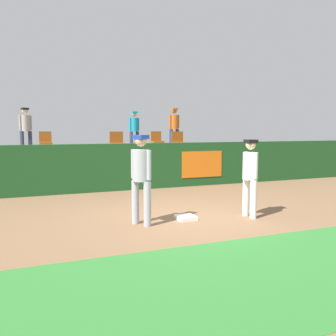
{
  "coord_description": "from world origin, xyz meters",
  "views": [
    {
      "loc": [
        -3.1,
        -6.89,
        1.89
      ],
      "look_at": [
        0.04,
        0.87,
        1.0
      ],
      "focal_mm": 38.38,
      "sensor_mm": 36.0,
      "label": 1
    }
  ],
  "objects_px": {
    "first_base": "(186,218)",
    "seat_back_left": "(46,141)",
    "spectator_capped": "(134,128)",
    "spectator_hooded": "(174,126)",
    "spectator_casual": "(26,127)",
    "seat_back_right": "(157,140)",
    "player_runner_visitor": "(141,173)",
    "player_fielder_home": "(250,173)",
    "seat_front_right": "(179,141)",
    "seat_front_center": "(117,142)"
  },
  "relations": [
    {
      "from": "first_base",
      "to": "seat_back_left",
      "type": "bearing_deg",
      "value": 107.68
    },
    {
      "from": "first_base",
      "to": "spectator_capped",
      "type": "xyz_separation_m",
      "value": [
        1.33,
        8.19,
        1.93
      ]
    },
    {
      "from": "seat_back_right",
      "to": "spectator_casual",
      "type": "distance_m",
      "value": 5.16
    },
    {
      "from": "first_base",
      "to": "player_fielder_home",
      "type": "bearing_deg",
      "value": -12.34
    },
    {
      "from": "player_fielder_home",
      "to": "spectator_capped",
      "type": "xyz_separation_m",
      "value": [
        -0.05,
        8.49,
        1.0
      ]
    },
    {
      "from": "seat_back_left",
      "to": "spectator_capped",
      "type": "relative_size",
      "value": 0.5
    },
    {
      "from": "first_base",
      "to": "spectator_capped",
      "type": "height_order",
      "value": "spectator_capped"
    },
    {
      "from": "player_runner_visitor",
      "to": "seat_back_right",
      "type": "bearing_deg",
      "value": 127.18
    },
    {
      "from": "seat_front_right",
      "to": "spectator_casual",
      "type": "distance_m",
      "value": 5.82
    },
    {
      "from": "first_base",
      "to": "spectator_hooded",
      "type": "distance_m",
      "value": 9.27
    },
    {
      "from": "spectator_casual",
      "to": "seat_back_right",
      "type": "bearing_deg",
      "value": 154.88
    },
    {
      "from": "first_base",
      "to": "player_runner_visitor",
      "type": "bearing_deg",
      "value": -176.99
    },
    {
      "from": "seat_front_right",
      "to": "seat_back_right",
      "type": "height_order",
      "value": "same"
    },
    {
      "from": "seat_front_center",
      "to": "seat_back_right",
      "type": "bearing_deg",
      "value": 39.95
    },
    {
      "from": "seat_back_left",
      "to": "seat_front_right",
      "type": "distance_m",
      "value": 4.97
    },
    {
      "from": "seat_back_left",
      "to": "seat_back_right",
      "type": "relative_size",
      "value": 1.0
    },
    {
      "from": "spectator_casual",
      "to": "player_fielder_home",
      "type": "bearing_deg",
      "value": 99.04
    },
    {
      "from": "player_runner_visitor",
      "to": "spectator_casual",
      "type": "distance_m",
      "value": 8.28
    },
    {
      "from": "seat_front_center",
      "to": "spectator_capped",
      "type": "height_order",
      "value": "spectator_capped"
    },
    {
      "from": "first_base",
      "to": "spectator_casual",
      "type": "bearing_deg",
      "value": 110.91
    },
    {
      "from": "spectator_hooded",
      "to": "spectator_casual",
      "type": "xyz_separation_m",
      "value": [
        -6.32,
        -0.5,
        -0.09
      ]
    },
    {
      "from": "player_fielder_home",
      "to": "spectator_hooded",
      "type": "bearing_deg",
      "value": 170.1
    },
    {
      "from": "player_runner_visitor",
      "to": "spectator_capped",
      "type": "height_order",
      "value": "spectator_capped"
    },
    {
      "from": "spectator_hooded",
      "to": "spectator_casual",
      "type": "height_order",
      "value": "spectator_hooded"
    },
    {
      "from": "player_fielder_home",
      "to": "spectator_capped",
      "type": "relative_size",
      "value": 1.0
    },
    {
      "from": "spectator_capped",
      "to": "seat_back_left",
      "type": "bearing_deg",
      "value": 2.53
    },
    {
      "from": "seat_front_right",
      "to": "seat_front_center",
      "type": "height_order",
      "value": "same"
    },
    {
      "from": "seat_front_right",
      "to": "spectator_capped",
      "type": "relative_size",
      "value": 0.5
    },
    {
      "from": "first_base",
      "to": "seat_back_left",
      "type": "height_order",
      "value": "seat_back_left"
    },
    {
      "from": "seat_back_right",
      "to": "seat_front_center",
      "type": "bearing_deg",
      "value": -140.05
    },
    {
      "from": "player_runner_visitor",
      "to": "seat_back_right",
      "type": "distance_m",
      "value": 8.06
    },
    {
      "from": "player_runner_visitor",
      "to": "seat_back_left",
      "type": "xyz_separation_m",
      "value": [
        -1.36,
        7.44,
        0.43
      ]
    },
    {
      "from": "first_base",
      "to": "player_runner_visitor",
      "type": "distance_m",
      "value": 1.41
    },
    {
      "from": "player_runner_visitor",
      "to": "seat_back_right",
      "type": "xyz_separation_m",
      "value": [
        3.07,
        7.44,
        0.43
      ]
    },
    {
      "from": "spectator_capped",
      "to": "first_base",
      "type": "bearing_deg",
      "value": 70.99
    },
    {
      "from": "seat_back_left",
      "to": "first_base",
      "type": "bearing_deg",
      "value": -72.32
    },
    {
      "from": "seat_front_right",
      "to": "player_runner_visitor",
      "type": "bearing_deg",
      "value": -120.17
    },
    {
      "from": "player_runner_visitor",
      "to": "seat_back_left",
      "type": "bearing_deg",
      "value": 159.96
    },
    {
      "from": "first_base",
      "to": "player_runner_visitor",
      "type": "xyz_separation_m",
      "value": [
        -1.0,
        -0.05,
        1.0
      ]
    },
    {
      "from": "spectator_hooded",
      "to": "spectator_capped",
      "type": "relative_size",
      "value": 1.12
    },
    {
      "from": "spectator_hooded",
      "to": "first_base",
      "type": "bearing_deg",
      "value": 60.06
    },
    {
      "from": "seat_front_right",
      "to": "spectator_casual",
      "type": "height_order",
      "value": "spectator_casual"
    },
    {
      "from": "seat_back_left",
      "to": "spectator_capped",
      "type": "height_order",
      "value": "spectator_capped"
    },
    {
      "from": "first_base",
      "to": "spectator_casual",
      "type": "xyz_separation_m",
      "value": [
        -3.02,
        7.92,
        1.96
      ]
    },
    {
      "from": "first_base",
      "to": "seat_front_center",
      "type": "bearing_deg",
      "value": 90.75
    },
    {
      "from": "seat_back_left",
      "to": "spectator_casual",
      "type": "relative_size",
      "value": 0.49
    },
    {
      "from": "player_fielder_home",
      "to": "first_base",
      "type": "bearing_deg",
      "value": -99.86
    },
    {
      "from": "player_fielder_home",
      "to": "player_runner_visitor",
      "type": "bearing_deg",
      "value": -93.52
    },
    {
      "from": "spectator_hooded",
      "to": "spectator_casual",
      "type": "relative_size",
      "value": 1.09
    },
    {
      "from": "seat_front_center",
      "to": "seat_back_right",
      "type": "distance_m",
      "value": 2.8
    }
  ]
}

